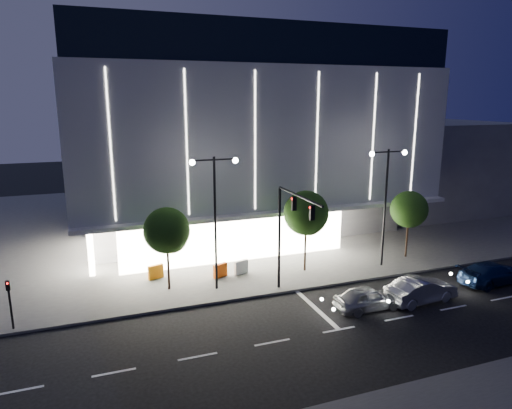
{
  "coord_description": "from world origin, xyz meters",
  "views": [
    {
      "loc": [
        -10.22,
        -21.67,
        12.5
      ],
      "look_at": [
        0.83,
        8.84,
        5.0
      ],
      "focal_mm": 32.0,
      "sensor_mm": 36.0,
      "label": 1
    }
  ],
  "objects_px": {
    "tree_left": "(167,233)",
    "street_lamp_east": "(386,190)",
    "car_second": "(421,290)",
    "traffic_mast": "(289,223)",
    "street_lamp_west": "(215,204)",
    "car_third": "(492,273)",
    "ped_signal_far": "(10,299)",
    "barrier_c": "(220,271)",
    "tree_right": "(409,211)",
    "barrier_a": "(156,272)",
    "tree_mid": "(306,215)",
    "car_lead": "(368,298)",
    "barrier_b": "(241,267)"
  },
  "relations": [
    {
      "from": "barrier_a",
      "to": "barrier_b",
      "type": "xyz_separation_m",
      "value": [
        5.95,
        -1.14,
        0.0
      ]
    },
    {
      "from": "car_second",
      "to": "barrier_a",
      "type": "bearing_deg",
      "value": 53.74
    },
    {
      "from": "car_lead",
      "to": "traffic_mast",
      "type": "bearing_deg",
      "value": 50.21
    },
    {
      "from": "tree_mid",
      "to": "car_lead",
      "type": "xyz_separation_m",
      "value": [
        0.88,
        -6.87,
        -3.61
      ]
    },
    {
      "from": "traffic_mast",
      "to": "street_lamp_east",
      "type": "distance_m",
      "value": 9.43
    },
    {
      "from": "street_lamp_west",
      "to": "tree_mid",
      "type": "distance_m",
      "value": 7.28
    },
    {
      "from": "street_lamp_west",
      "to": "barrier_b",
      "type": "xyz_separation_m",
      "value": [
        2.37,
        1.97,
        -5.31
      ]
    },
    {
      "from": "tree_right",
      "to": "barrier_c",
      "type": "height_order",
      "value": "tree_right"
    },
    {
      "from": "car_third",
      "to": "barrier_a",
      "type": "xyz_separation_m",
      "value": [
        -21.88,
        8.45,
        -0.11
      ]
    },
    {
      "from": "barrier_b",
      "to": "tree_left",
      "type": "bearing_deg",
      "value": 172.17
    },
    {
      "from": "car_third",
      "to": "barrier_a",
      "type": "height_order",
      "value": "car_third"
    },
    {
      "from": "tree_right",
      "to": "car_third",
      "type": "distance_m",
      "value": 7.45
    },
    {
      "from": "tree_mid",
      "to": "tree_left",
      "type": "bearing_deg",
      "value": -180.0
    },
    {
      "from": "street_lamp_east",
      "to": "ped_signal_far",
      "type": "height_order",
      "value": "street_lamp_east"
    },
    {
      "from": "traffic_mast",
      "to": "street_lamp_west",
      "type": "relative_size",
      "value": 0.79
    },
    {
      "from": "car_lead",
      "to": "car_third",
      "type": "relative_size",
      "value": 0.81
    },
    {
      "from": "car_lead",
      "to": "street_lamp_west",
      "type": "bearing_deg",
      "value": 52.94
    },
    {
      "from": "car_lead",
      "to": "ped_signal_far",
      "type": "bearing_deg",
      "value": 77.13
    },
    {
      "from": "tree_mid",
      "to": "barrier_b",
      "type": "height_order",
      "value": "tree_mid"
    },
    {
      "from": "traffic_mast",
      "to": "car_second",
      "type": "relative_size",
      "value": 1.48
    },
    {
      "from": "barrier_a",
      "to": "tree_right",
      "type": "bearing_deg",
      "value": -23.13
    },
    {
      "from": "ped_signal_far",
      "to": "tree_right",
      "type": "distance_m",
      "value": 28.21
    },
    {
      "from": "traffic_mast",
      "to": "tree_left",
      "type": "xyz_separation_m",
      "value": [
        -6.97,
        3.68,
        -0.99
      ]
    },
    {
      "from": "car_second",
      "to": "barrier_b",
      "type": "distance_m",
      "value": 12.3
    },
    {
      "from": "tree_right",
      "to": "barrier_a",
      "type": "distance_m",
      "value": 19.99
    },
    {
      "from": "street_lamp_west",
      "to": "barrier_c",
      "type": "xyz_separation_m",
      "value": [
        0.76,
        1.81,
        -5.31
      ]
    },
    {
      "from": "ped_signal_far",
      "to": "barrier_b",
      "type": "bearing_deg",
      "value": 13.58
    },
    {
      "from": "tree_left",
      "to": "street_lamp_east",
      "type": "bearing_deg",
      "value": -3.65
    },
    {
      "from": "tree_mid",
      "to": "barrier_a",
      "type": "relative_size",
      "value": 5.59
    },
    {
      "from": "tree_left",
      "to": "tree_right",
      "type": "bearing_deg",
      "value": -0.0
    },
    {
      "from": "car_second",
      "to": "barrier_c",
      "type": "relative_size",
      "value": 4.35
    },
    {
      "from": "street_lamp_east",
      "to": "barrier_b",
      "type": "height_order",
      "value": "street_lamp_east"
    },
    {
      "from": "ped_signal_far",
      "to": "barrier_c",
      "type": "xyz_separation_m",
      "value": [
        12.76,
        3.31,
        -1.24
      ]
    },
    {
      "from": "street_lamp_west",
      "to": "car_third",
      "type": "relative_size",
      "value": 1.72
    },
    {
      "from": "tree_left",
      "to": "tree_mid",
      "type": "relative_size",
      "value": 0.93
    },
    {
      "from": "tree_right",
      "to": "car_third",
      "type": "height_order",
      "value": "tree_right"
    },
    {
      "from": "traffic_mast",
      "to": "street_lamp_east",
      "type": "xyz_separation_m",
      "value": [
        9.0,
        2.66,
        0.93
      ]
    },
    {
      "from": "street_lamp_west",
      "to": "barrier_b",
      "type": "height_order",
      "value": "street_lamp_west"
    },
    {
      "from": "car_second",
      "to": "traffic_mast",
      "type": "bearing_deg",
      "value": 60.78
    },
    {
      "from": "street_lamp_east",
      "to": "car_second",
      "type": "relative_size",
      "value": 1.88
    },
    {
      "from": "car_lead",
      "to": "car_second",
      "type": "relative_size",
      "value": 0.88
    },
    {
      "from": "street_lamp_west",
      "to": "barrier_b",
      "type": "distance_m",
      "value": 6.13
    },
    {
      "from": "tree_mid",
      "to": "barrier_b",
      "type": "distance_m",
      "value": 6.01
    },
    {
      "from": "ped_signal_far",
      "to": "car_third",
      "type": "bearing_deg",
      "value": -7.23
    },
    {
      "from": "ped_signal_far",
      "to": "barrier_c",
      "type": "relative_size",
      "value": 2.73
    },
    {
      "from": "street_lamp_west",
      "to": "tree_left",
      "type": "xyz_separation_m",
      "value": [
        -2.97,
        1.02,
        -1.92
      ]
    },
    {
      "from": "tree_left",
      "to": "barrier_a",
      "type": "bearing_deg",
      "value": 106.32
    },
    {
      "from": "street_lamp_west",
      "to": "car_lead",
      "type": "bearing_deg",
      "value": -36.52
    },
    {
      "from": "car_third",
      "to": "barrier_b",
      "type": "relative_size",
      "value": 4.75
    },
    {
      "from": "car_lead",
      "to": "car_third",
      "type": "height_order",
      "value": "car_third"
    }
  ]
}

